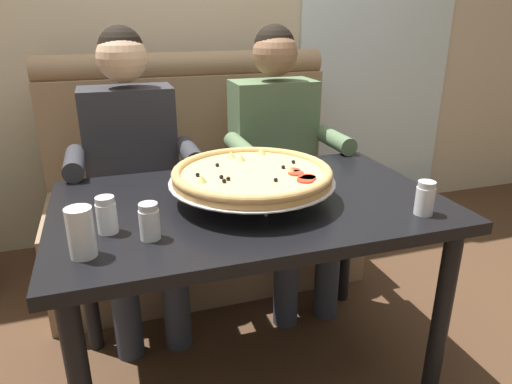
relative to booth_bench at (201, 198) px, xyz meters
The scene contains 11 objects.
ground_plane 0.96m from the booth_bench, 90.00° to the right, with size 16.00×16.00×0.00m, color #4C3321.
booth_bench is the anchor object (origin of this frame).
dining_table 0.91m from the booth_bench, 90.00° to the right, with size 1.30×0.81×0.73m.
diner_left 0.53m from the booth_bench, 142.13° to the right, with size 0.54×0.64×1.27m.
diner_right 0.53m from the booth_bench, 37.87° to the right, with size 0.54×0.64×1.27m.
pizza 0.96m from the booth_bench, 89.42° to the right, with size 0.56×0.56×0.12m.
shaker_parmesan 1.18m from the booth_bench, 108.28° to the right, with size 0.06×0.06×0.11m.
shaker_pepper_flakes 1.15m from the booth_bench, 115.19° to the right, with size 0.06×0.06×0.11m.
shaker_oregano 1.31m from the booth_bench, 67.31° to the right, with size 0.06×0.06×0.11m.
drinking_glass 1.29m from the booth_bench, 115.37° to the right, with size 0.07×0.07×0.14m.
patio_chair 1.74m from the booth_bench, 42.45° to the left, with size 0.41×0.41×0.86m.
Camera 1 is at (-0.43, -1.39, 1.32)m, focal length 32.56 mm.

